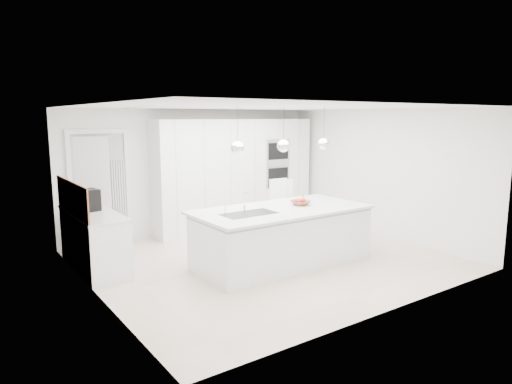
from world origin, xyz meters
TOP-DOWN VIEW (x-y plane):
  - floor at (0.00, 0.00)m, footprint 5.50×5.50m
  - wall_back at (0.00, 2.50)m, footprint 5.50×0.00m
  - wall_left at (-2.75, 0.00)m, footprint 0.00×5.00m
  - ceiling at (0.00, 0.00)m, footprint 5.50×5.50m
  - tall_cabinets at (0.80, 2.20)m, footprint 3.60×0.60m
  - oven_stack at (1.70, 1.89)m, footprint 0.62×0.04m
  - doorway_frame at (-1.95, 2.47)m, footprint 1.11×0.08m
  - hallway_door at (-2.20, 2.42)m, footprint 0.76×0.38m
  - radiator at (-1.63, 2.46)m, footprint 0.32×0.04m
  - left_base_cabinets at (-2.45, 1.20)m, footprint 0.60×1.80m
  - left_worktop at (-2.45, 1.20)m, footprint 0.62×1.82m
  - oak_backsplash at (-2.74, 1.20)m, footprint 0.02×1.80m
  - island_base at (0.10, -0.30)m, footprint 2.80×1.20m
  - island_worktop at (0.10, -0.25)m, footprint 2.84×1.40m
  - island_sink at (-0.55, -0.30)m, footprint 0.84×0.44m
  - island_tap at (-0.50, -0.10)m, footprint 0.02×0.02m
  - pendant_left at (-0.75, -0.30)m, footprint 0.20×0.20m
  - pendant_mid at (0.10, -0.30)m, footprint 0.20×0.20m
  - pendant_right at (0.95, -0.30)m, footprint 0.20×0.20m
  - fruit_bowl at (0.54, -0.22)m, footprint 0.32×0.32m
  - espresso_machine at (-2.43, 1.33)m, footprint 0.25×0.34m
  - bar_stool_left at (0.80, 0.57)m, footprint 0.42×0.57m
  - bar_stool_right at (1.00, 0.67)m, footprint 0.54×0.63m
  - apple_a at (0.47, -0.20)m, footprint 0.08×0.08m
  - apple_b at (0.58, -0.23)m, footprint 0.08×0.08m
  - apple_c at (0.48, -0.25)m, footprint 0.07×0.07m
  - banana_bunch at (0.57, -0.19)m, footprint 0.23×0.17m

SIDE VIEW (x-z plane):
  - floor at x=0.00m, z-range 0.00..0.00m
  - left_base_cabinets at x=-2.45m, z-range 0.00..0.86m
  - island_base at x=0.10m, z-range 0.00..0.86m
  - bar_stool_right at x=1.00m, z-range 0.00..1.16m
  - bar_stool_left at x=0.80m, z-range 0.00..1.21m
  - island_sink at x=-0.55m, z-range 0.73..0.91m
  - radiator at x=-1.63m, z-range 0.15..1.55m
  - left_worktop at x=-2.45m, z-range 0.86..0.90m
  - island_worktop at x=0.10m, z-range 0.86..0.90m
  - fruit_bowl at x=0.54m, z-range 0.90..0.98m
  - apple_c at x=0.48m, z-range 0.93..1.00m
  - apple_a at x=0.47m, z-range 0.93..1.01m
  - apple_b at x=0.58m, z-range 0.93..1.01m
  - hallway_door at x=-2.20m, z-range 0.00..2.00m
  - banana_bunch at x=0.57m, z-range 0.91..1.12m
  - doorway_frame at x=-1.95m, z-range -0.04..2.09m
  - island_tap at x=-0.50m, z-range 0.90..1.20m
  - espresso_machine at x=-2.43m, z-range 0.90..1.24m
  - tall_cabinets at x=0.80m, z-range 0.00..2.30m
  - oak_backsplash at x=-2.74m, z-range 0.90..1.40m
  - wall_back at x=0.00m, z-range -1.50..4.00m
  - wall_left at x=-2.75m, z-range -1.25..3.75m
  - oven_stack at x=1.70m, z-range 0.83..1.88m
  - pendant_left at x=-0.75m, z-range 1.80..2.00m
  - pendant_mid at x=0.10m, z-range 1.80..2.00m
  - pendant_right at x=0.95m, z-range 1.80..2.00m
  - ceiling at x=0.00m, z-range 2.50..2.50m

